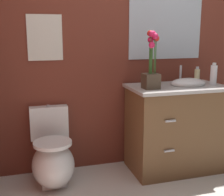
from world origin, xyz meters
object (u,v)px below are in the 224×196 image
at_px(soap_bottle, 197,76).
at_px(lotion_bottle, 214,75).
at_px(wall_poster, 45,38).
at_px(wall_mirror, 166,24).
at_px(flower_vase, 152,67).
at_px(toilet, 53,158).
at_px(vanity_cabinet, 175,127).

relative_size(soap_bottle, lotion_bottle, 0.77).
xyz_separation_m(wall_poster, wall_mirror, (1.22, 0.00, 0.13)).
distance_m(soap_bottle, wall_mirror, 0.61).
bearing_deg(lotion_bottle, flower_vase, -177.40).
bearing_deg(flower_vase, wall_poster, 158.19).
bearing_deg(toilet, vanity_cabinet, -1.24).
bearing_deg(lotion_bottle, wall_poster, 168.16).
height_order(lotion_bottle, wall_mirror, wall_mirror).
relative_size(vanity_cabinet, wall_poster, 2.49).
distance_m(soap_bottle, wall_poster, 1.55).
distance_m(toilet, soap_bottle, 1.65).
height_order(toilet, lotion_bottle, lotion_bottle).
bearing_deg(lotion_bottle, toilet, 177.60).
height_order(flower_vase, soap_bottle, flower_vase).
distance_m(vanity_cabinet, soap_bottle, 0.57).
bearing_deg(wall_poster, vanity_cabinet, -13.51).
bearing_deg(flower_vase, wall_mirror, 49.88).
height_order(wall_poster, wall_mirror, wall_mirror).
xyz_separation_m(flower_vase, soap_bottle, (0.58, 0.16, -0.12)).
xyz_separation_m(soap_bottle, wall_poster, (-1.49, 0.20, 0.39)).
bearing_deg(wall_poster, wall_mirror, 0.00).
bearing_deg(wall_poster, lotion_bottle, -11.84).
height_order(toilet, flower_vase, flower_vase).
xyz_separation_m(flower_vase, wall_poster, (-0.91, 0.37, 0.26)).
xyz_separation_m(toilet, lotion_bottle, (1.60, -0.07, 0.72)).
bearing_deg(flower_vase, toilet, 173.89).
xyz_separation_m(toilet, vanity_cabinet, (1.22, -0.03, 0.20)).
bearing_deg(vanity_cabinet, soap_bottle, 18.86).
distance_m(wall_poster, wall_mirror, 1.23).
relative_size(soap_bottle, wall_mirror, 0.21).
distance_m(vanity_cabinet, flower_vase, 0.69).
distance_m(lotion_bottle, wall_mirror, 0.70).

